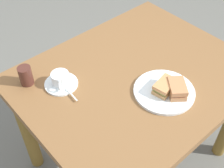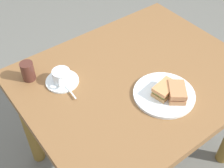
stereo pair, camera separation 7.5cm
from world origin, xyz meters
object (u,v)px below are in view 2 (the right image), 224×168
(spoon, at_px, (69,90))
(drinking_glass, at_px, (28,71))
(coffee_saucer, at_px, (62,81))
(dining_table, at_px, (135,93))
(coffee_cup, at_px, (61,76))
(sandwich_back, at_px, (177,92))
(sandwich_front, at_px, (165,89))
(sandwich_plate, at_px, (164,94))

(spoon, xyz_separation_m, drinking_glass, (0.11, -0.20, 0.04))
(coffee_saucer, bearing_deg, dining_table, 149.90)
(coffee_cup, bearing_deg, dining_table, 150.15)
(coffee_cup, bearing_deg, drinking_glass, -45.90)
(sandwich_back, relative_size, drinking_glass, 1.37)
(sandwich_front, bearing_deg, sandwich_plate, 93.91)
(dining_table, height_order, sandwich_back, sandwich_back)
(sandwich_plate, height_order, sandwich_back, sandwich_back)
(sandwich_back, relative_size, coffee_saucer, 0.83)
(spoon, bearing_deg, drinking_glass, -60.64)
(sandwich_front, bearing_deg, dining_table, -85.35)
(sandwich_plate, height_order, drinking_glass, drinking_glass)
(sandwich_front, height_order, coffee_cup, coffee_cup)
(sandwich_back, distance_m, coffee_saucer, 0.55)
(sandwich_plate, height_order, spoon, spoon)
(coffee_saucer, distance_m, coffee_cup, 0.04)
(dining_table, bearing_deg, coffee_saucer, -30.10)
(coffee_saucer, height_order, coffee_cup, coffee_cup)
(dining_table, height_order, coffee_saucer, coffee_saucer)
(coffee_cup, xyz_separation_m, spoon, (0.01, 0.08, -0.03))
(sandwich_front, bearing_deg, spoon, -39.96)
(sandwich_back, xyz_separation_m, coffee_saucer, (0.36, -0.41, -0.04))
(spoon, bearing_deg, sandwich_front, 140.04)
(sandwich_plate, height_order, sandwich_front, sandwich_front)
(sandwich_plate, bearing_deg, drinking_glass, -46.93)
(spoon, height_order, drinking_glass, drinking_glass)
(coffee_cup, distance_m, drinking_glass, 0.17)
(coffee_saucer, height_order, drinking_glass, drinking_glass)
(drinking_glass, bearing_deg, dining_table, 145.19)
(dining_table, relative_size, drinking_glass, 11.62)
(sandwich_plate, distance_m, coffee_cup, 0.49)
(coffee_saucer, height_order, spoon, spoon)
(coffee_saucer, xyz_separation_m, drinking_glass, (0.12, -0.12, 0.04))
(dining_table, bearing_deg, sandwich_back, 100.66)
(sandwich_front, distance_m, drinking_glass, 0.66)
(sandwich_front, bearing_deg, drinking_glass, -46.88)
(coffee_saucer, distance_m, spoon, 0.08)
(sandwich_back, relative_size, coffee_cup, 1.31)
(sandwich_back, xyz_separation_m, coffee_cup, (0.36, -0.41, 0.00))
(coffee_saucer, xyz_separation_m, coffee_cup, (0.00, 0.00, 0.04))
(coffee_cup, bearing_deg, sandwich_back, 131.52)
(dining_table, bearing_deg, sandwich_front, 94.65)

